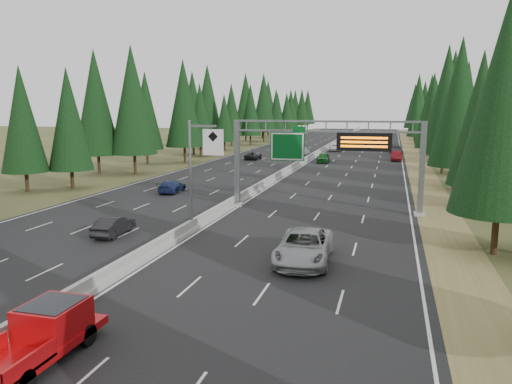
{
  "coord_description": "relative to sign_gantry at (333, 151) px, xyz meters",
  "views": [
    {
      "loc": [
        13.75,
        -7.66,
        8.93
      ],
      "look_at": [
        6.21,
        20.0,
        4.08
      ],
      "focal_mm": 35.0,
      "sensor_mm": 36.0,
      "label": 1
    }
  ],
  "objects": [
    {
      "name": "car_ahead_far",
      "position": [
        -6.87,
        85.61,
        -4.39
      ],
      "size": [
        2.07,
        4.74,
        1.59
      ],
      "primitive_type": "imported",
      "rotation": [
        0.0,
        0.0,
        -0.04
      ],
      "color": "black",
      "rests_on": "road"
    },
    {
      "name": "car_onc_near",
      "position": [
        -13.79,
        -12.27,
        -4.51
      ],
      "size": [
        1.67,
        4.21,
        1.36
      ],
      "primitive_type": "imported",
      "rotation": [
        0.0,
        0.0,
        3.2
      ],
      "color": "black",
      "rests_on": "road"
    },
    {
      "name": "silver_minivan",
      "position": [
        0.18,
        -14.87,
        -4.28
      ],
      "size": [
        3.31,
        6.7,
        1.83
      ],
      "primitive_type": "imported",
      "rotation": [
        0.0,
        0.0,
        0.04
      ],
      "color": "#9C9CA0",
      "rests_on": "road"
    },
    {
      "name": "car_onc_blue",
      "position": [
        -17.48,
        5.38,
        -4.53
      ],
      "size": [
        2.12,
        4.62,
        1.31
      ],
      "primitive_type": "imported",
      "rotation": [
        0.0,
        0.0,
        3.21
      ],
      "color": "navy",
      "rests_on": "road"
    },
    {
      "name": "shoulder_left",
      "position": [
        -26.72,
        45.12,
        -5.24
      ],
      "size": [
        3.6,
        260.0,
        0.06
      ],
      "primitive_type": "cube",
      "color": "#37411E",
      "rests_on": "ground"
    },
    {
      "name": "car_ahead_white",
      "position": [
        -6.32,
        61.92,
        -4.45
      ],
      "size": [
        2.94,
        5.5,
        1.47
      ],
      "primitive_type": "imported",
      "rotation": [
        0.0,
        0.0,
        -0.1
      ],
      "color": "white",
      "rests_on": "road"
    },
    {
      "name": "road",
      "position": [
        -8.92,
        45.12,
        -5.23
      ],
      "size": [
        32.0,
        260.0,
        0.08
      ],
      "primitive_type": "cube",
      "color": "black",
      "rests_on": "ground"
    },
    {
      "name": "car_onc_white",
      "position": [
        -11.42,
        51.32,
        -4.4
      ],
      "size": [
        2.08,
        4.71,
        1.58
      ],
      "primitive_type": "imported",
      "rotation": [
        0.0,
        0.0,
        3.09
      ],
      "color": "#B3B3B3",
      "rests_on": "road"
    },
    {
      "name": "sign_gantry",
      "position": [
        0.0,
        0.0,
        0.0
      ],
      "size": [
        16.75,
        0.98,
        7.8
      ],
      "color": "slate",
      "rests_on": "road"
    },
    {
      "name": "car_ahead_green",
      "position": [
        -5.95,
        38.8,
        -4.39
      ],
      "size": [
        2.08,
        4.78,
        1.6
      ],
      "primitive_type": "imported",
      "rotation": [
        0.0,
        0.0,
        0.04
      ],
      "color": "#145A1E",
      "rests_on": "road"
    },
    {
      "name": "median_barrier",
      "position": [
        -8.92,
        45.12,
        -4.85
      ],
      "size": [
        0.7,
        260.0,
        0.85
      ],
      "color": "#9B9B95",
      "rests_on": "road"
    },
    {
      "name": "car_ahead_dkgrey",
      "position": [
        5.58,
        59.03,
        -4.37
      ],
      "size": [
        2.63,
        5.75,
        1.63
      ],
      "primitive_type": "imported",
      "rotation": [
        0.0,
        0.0,
        0.06
      ],
      "color": "black",
      "rests_on": "road"
    },
    {
      "name": "hov_sign_pole",
      "position": [
        -8.33,
        -9.92,
        -0.54
      ],
      "size": [
        2.8,
        0.5,
        8.0
      ],
      "color": "slate",
      "rests_on": "road"
    },
    {
      "name": "tree_row_left",
      "position": [
        -30.84,
        36.39,
        4.05
      ],
      "size": [
        12.52,
        245.17,
        18.8
      ],
      "color": "black",
      "rests_on": "ground"
    },
    {
      "name": "shoulder_right",
      "position": [
        8.88,
        45.12,
        -5.24
      ],
      "size": [
        3.6,
        260.0,
        0.06
      ],
      "primitive_type": "cube",
      "color": "olive",
      "rests_on": "ground"
    },
    {
      "name": "car_onc_far",
      "position": [
        -18.33,
        40.57,
        -4.54
      ],
      "size": [
        2.17,
        4.69,
        1.3
      ],
      "primitive_type": "imported",
      "rotation": [
        0.0,
        0.0,
        3.14
      ],
      "color": "black",
      "rests_on": "road"
    },
    {
      "name": "red_pickup",
      "position": [
        -6.81,
        -28.42,
        -4.15
      ],
      "size": [
        2.05,
        5.75,
        1.87
      ],
      "color": "black",
      "rests_on": "road"
    },
    {
      "name": "car_ahead_dkred",
      "position": [
        5.58,
        44.95,
        -4.38
      ],
      "size": [
        1.89,
        4.97,
        1.62
      ],
      "primitive_type": "imported",
      "rotation": [
        0.0,
        0.0,
        0.04
      ],
      "color": "#600D13",
      "rests_on": "road"
    },
    {
      "name": "tree_row_right",
      "position": [
        13.22,
        38.26,
        3.97
      ],
      "size": [
        11.84,
        242.4,
        18.91
      ],
      "color": "black",
      "rests_on": "ground"
    }
  ]
}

